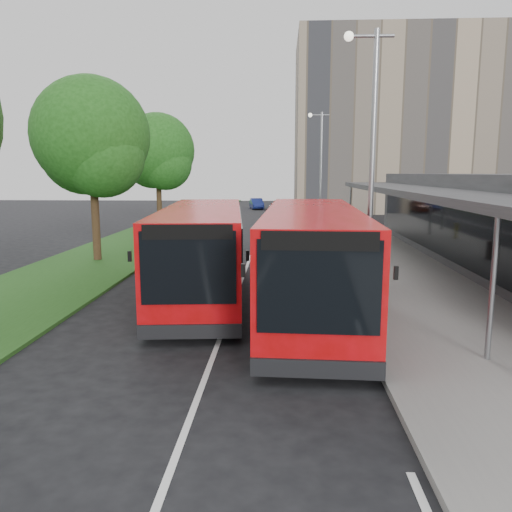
{
  "coord_description": "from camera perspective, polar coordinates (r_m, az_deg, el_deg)",
  "views": [
    {
      "loc": [
        1.51,
        -13.35,
        4.06
      ],
      "look_at": [
        0.72,
        1.95,
        1.5
      ],
      "focal_mm": 35.0,
      "sensor_mm": 36.0,
      "label": 1
    }
  ],
  "objects": [
    {
      "name": "pavement",
      "position": [
        33.88,
        10.57,
        2.58
      ],
      "size": [
        5.0,
        80.0,
        0.15
      ],
      "primitive_type": "cube",
      "color": "slate",
      "rests_on": "ground"
    },
    {
      "name": "car_far",
      "position": [
        56.75,
        0.06,
        6.01
      ],
      "size": [
        1.91,
        3.82,
        1.2
      ],
      "primitive_type": "imported",
      "rotation": [
        0.0,
        0.0,
        0.18
      ],
      "color": "navy",
      "rests_on": "ground"
    },
    {
      "name": "station_building",
      "position": [
        23.39,
        26.56,
        3.54
      ],
      "size": [
        7.7,
        26.0,
        4.0
      ],
      "color": "#29292C",
      "rests_on": "ground"
    },
    {
      "name": "tree_far",
      "position": [
        35.46,
        -11.16,
        11.21
      ],
      "size": [
        5.04,
        5.04,
        8.1
      ],
      "color": "#332114",
      "rests_on": "ground"
    },
    {
      "name": "bus_second",
      "position": [
        16.66,
        -6.08,
        0.61
      ],
      "size": [
        3.56,
        10.55,
        2.93
      ],
      "rotation": [
        0.0,
        0.0,
        0.09
      ],
      "color": "red",
      "rests_on": "ground"
    },
    {
      "name": "lamp_post_near",
      "position": [
        15.58,
        12.86,
        11.67
      ],
      "size": [
        1.44,
        0.28,
        8.0
      ],
      "color": "gray",
      "rests_on": "pavement"
    },
    {
      "name": "tree_mid",
      "position": [
        24.0,
        -18.27,
        12.15
      ],
      "size": [
        5.17,
        5.17,
        8.31
      ],
      "color": "#332114",
      "rests_on": "ground"
    },
    {
      "name": "kerb_dashes",
      "position": [
        32.65,
        6.09,
        2.31
      ],
      "size": [
        0.12,
        56.0,
        0.01
      ],
      "color": "silver",
      "rests_on": "ground"
    },
    {
      "name": "litter_bin",
      "position": [
        23.68,
        13.3,
        0.77
      ],
      "size": [
        0.6,
        0.6,
        0.84
      ],
      "primitive_type": "cylinder",
      "rotation": [
        0.0,
        0.0,
        -0.37
      ],
      "color": "#3B2318",
      "rests_on": "pavement"
    },
    {
      "name": "grass_verge",
      "position": [
        34.65,
        -11.29,
        2.67
      ],
      "size": [
        5.0,
        80.0,
        0.1
      ],
      "primitive_type": "cube",
      "color": "#1F4917",
      "rests_on": "ground"
    },
    {
      "name": "bus_main",
      "position": [
        14.57,
        6.37,
        -0.44
      ],
      "size": [
        3.12,
        10.86,
        3.05
      ],
      "rotation": [
        0.0,
        0.0,
        -0.03
      ],
      "color": "red",
      "rests_on": "ground"
    },
    {
      "name": "office_block",
      "position": [
        56.95,
        16.12,
        14.11
      ],
      "size": [
        22.0,
        12.0,
        18.0
      ],
      "primitive_type": "cube",
      "color": "tan",
      "rests_on": "ground"
    },
    {
      "name": "bollard",
      "position": [
        30.7,
        9.36,
        2.93
      ],
      "size": [
        0.17,
        0.17,
        0.93
      ],
      "primitive_type": "cylinder",
      "rotation": [
        0.0,
        0.0,
        0.18
      ],
      "color": "#FFF20D",
      "rests_on": "pavement"
    },
    {
      "name": "lane_centre_line",
      "position": [
        28.68,
        -0.09,
        1.37
      ],
      "size": [
        0.12,
        70.0,
        0.01
      ],
      "primitive_type": "cube",
      "color": "silver",
      "rests_on": "ground"
    },
    {
      "name": "car_near",
      "position": [
        52.83,
        2.65,
        5.81
      ],
      "size": [
        2.46,
        4.17,
        1.33
      ],
      "primitive_type": "imported",
      "rotation": [
        0.0,
        0.0,
        -0.24
      ],
      "color": "#50170B",
      "rests_on": "ground"
    },
    {
      "name": "ground",
      "position": [
        14.03,
        -3.37,
        -7.35
      ],
      "size": [
        120.0,
        120.0,
        0.0
      ],
      "primitive_type": "plane",
      "color": "black",
      "rests_on": "ground"
    },
    {
      "name": "lamp_post_far",
      "position": [
        35.45,
        7.3,
        10.49
      ],
      "size": [
        1.44,
        0.28,
        8.0
      ],
      "color": "gray",
      "rests_on": "pavement"
    }
  ]
}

